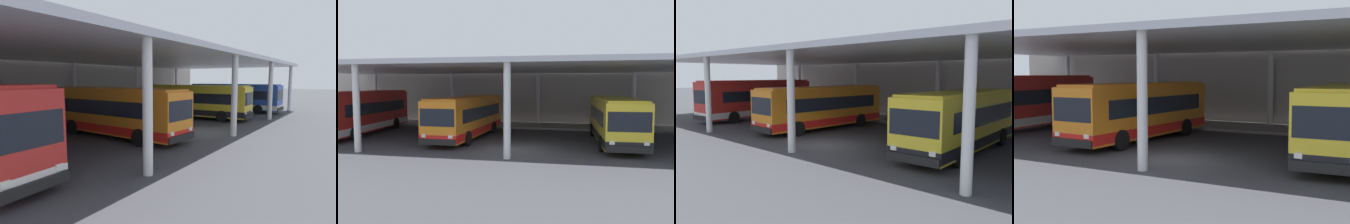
# 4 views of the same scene
# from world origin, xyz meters

# --- Properties ---
(ground_plane) EXTENTS (200.00, 200.00, 0.00)m
(ground_plane) POSITION_xyz_m (0.00, 0.00, 0.00)
(ground_plane) COLOR #3D3D42
(platform_kerb) EXTENTS (42.00, 4.50, 0.18)m
(platform_kerb) POSITION_xyz_m (0.00, 11.75, 0.09)
(platform_kerb) COLOR gray
(platform_kerb) RESTS_ON ground
(station_building_facade) EXTENTS (48.00, 1.60, 6.79)m
(station_building_facade) POSITION_xyz_m (0.00, 15.00, 3.40)
(station_building_facade) COLOR #ADA399
(station_building_facade) RESTS_ON ground
(canopy_shelter) EXTENTS (40.00, 17.00, 5.55)m
(canopy_shelter) POSITION_xyz_m (0.00, 5.50, 5.29)
(canopy_shelter) COLOR silver
(canopy_shelter) RESTS_ON ground
(bus_second_bay) EXTENTS (3.04, 10.63, 3.17)m
(bus_second_bay) POSITION_xyz_m (-4.41, 3.94, 1.66)
(bus_second_bay) COLOR orange
(bus_second_bay) RESTS_ON ground
(bus_middle_bay) EXTENTS (2.94, 10.60, 3.17)m
(bus_middle_bay) POSITION_xyz_m (6.37, 3.80, 1.66)
(bus_middle_bay) COLOR yellow
(bus_middle_bay) RESTS_ON ground
(bus_far_bay) EXTENTS (2.81, 10.56, 3.17)m
(bus_far_bay) POSITION_xyz_m (14.13, 2.82, 1.66)
(bus_far_bay) COLOR #284CA8
(bus_far_bay) RESTS_ON ground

